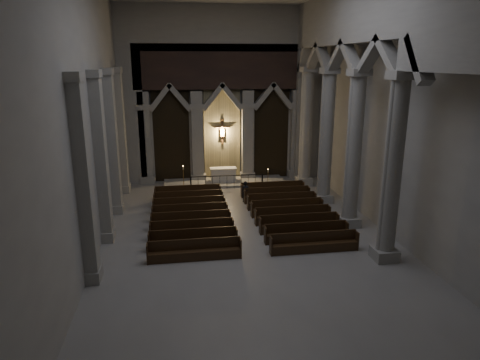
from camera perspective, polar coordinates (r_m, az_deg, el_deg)
The scene contains 11 objects.
room at distance 18.78m, azimuth 1.56°, elevation 13.22°, with size 24.00×24.10×12.00m.
sanctuary_wall at distance 30.24m, azimuth -2.41°, elevation 12.23°, with size 14.00×0.77×12.00m.
right_arcade at distance 21.68m, azimuth 15.79°, elevation 13.57°, with size 1.00×24.00×12.00m.
left_pilasters at distance 22.68m, azimuth -17.23°, elevation 3.53°, with size 0.60×13.00×8.03m.
sanctuary_step at distance 30.41m, azimuth -2.07°, elevation -0.27°, with size 8.50×2.60×0.15m, color #98958D.
altar at distance 30.34m, azimuth -2.25°, elevation 0.77°, with size 1.87×0.75×0.95m.
altar_rail at distance 28.88m, azimuth -1.75°, elevation 0.05°, with size 4.96×0.09×0.97m.
candle_stand_left at distance 29.38m, azimuth -7.52°, elevation -0.25°, with size 0.27×0.27×1.58m.
candle_stand_right at distance 29.16m, azimuth 3.73°, elevation -0.39°, with size 0.23×0.23×1.36m.
pews at distance 23.12m, azimuth 0.14°, elevation -4.87°, with size 9.48×8.92×0.91m.
worshipper at distance 26.18m, azimuth 0.73°, elevation -1.58°, with size 0.48×0.31×1.30m, color black.
Camera 1 is at (-3.32, -18.47, 8.37)m, focal length 32.00 mm.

